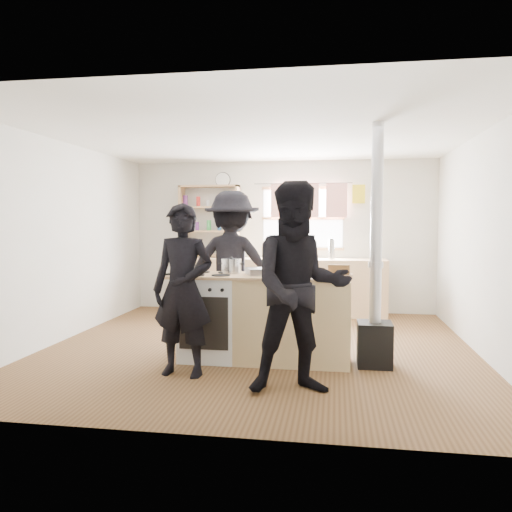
# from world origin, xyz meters

# --- Properties ---
(ground) EXTENTS (5.00, 5.00, 0.01)m
(ground) POSITION_xyz_m (0.00, 0.00, -0.01)
(ground) COLOR brown
(ground) RESTS_ON ground
(back_counter) EXTENTS (3.40, 0.55, 0.90)m
(back_counter) POSITION_xyz_m (0.00, 2.22, 0.45)
(back_counter) COLOR #D9B383
(back_counter) RESTS_ON ground
(shelving_unit) EXTENTS (1.00, 0.28, 1.20)m
(shelving_unit) POSITION_xyz_m (-1.20, 2.34, 1.51)
(shelving_unit) COLOR tan
(shelving_unit) RESTS_ON back_counter
(thermos) EXTENTS (0.10, 0.10, 0.31)m
(thermos) POSITION_xyz_m (0.83, 2.22, 1.05)
(thermos) COLOR silver
(thermos) RESTS_ON back_counter
(cooking_island) EXTENTS (1.97, 0.64, 0.93)m
(cooking_island) POSITION_xyz_m (0.14, -0.55, 0.47)
(cooking_island) COLOR white
(cooking_island) RESTS_ON ground
(skillet_greens) EXTENTS (0.44, 0.44, 0.05)m
(skillet_greens) POSITION_xyz_m (-0.63, -0.73, 0.96)
(skillet_greens) COLOR black
(skillet_greens) RESTS_ON cooking_island
(roast_tray) EXTENTS (0.41, 0.39, 0.07)m
(roast_tray) POSITION_xyz_m (0.12, -0.54, 0.97)
(roast_tray) COLOR silver
(roast_tray) RESTS_ON cooking_island
(stockpot_stove) EXTENTS (0.22, 0.22, 0.18)m
(stockpot_stove) POSITION_xyz_m (-0.25, -0.42, 1.01)
(stockpot_stove) COLOR silver
(stockpot_stove) RESTS_ON cooking_island
(stockpot_counter) EXTENTS (0.31, 0.31, 0.23)m
(stockpot_counter) POSITION_xyz_m (0.46, -0.51, 1.03)
(stockpot_counter) COLOR silver
(stockpot_counter) RESTS_ON cooking_island
(bread_board) EXTENTS (0.30, 0.23, 0.12)m
(bread_board) POSITION_xyz_m (0.93, -0.54, 0.98)
(bread_board) COLOR tan
(bread_board) RESTS_ON cooking_island
(flue_heater) EXTENTS (0.35, 0.35, 2.50)m
(flue_heater) POSITION_xyz_m (1.30, -0.57, 0.66)
(flue_heater) COLOR black
(flue_heater) RESTS_ON ground
(person_near_left) EXTENTS (0.65, 0.46, 1.68)m
(person_near_left) POSITION_xyz_m (-0.57, -1.18, 0.84)
(person_near_left) COLOR black
(person_near_left) RESTS_ON ground
(person_near_right) EXTENTS (1.04, 0.89, 1.85)m
(person_near_right) POSITION_xyz_m (0.59, -1.50, 0.93)
(person_near_right) COLOR black
(person_near_right) RESTS_ON ground
(person_far) EXTENTS (1.22, 0.71, 1.89)m
(person_far) POSITION_xyz_m (-0.41, 0.40, 0.94)
(person_far) COLOR black
(person_far) RESTS_ON ground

